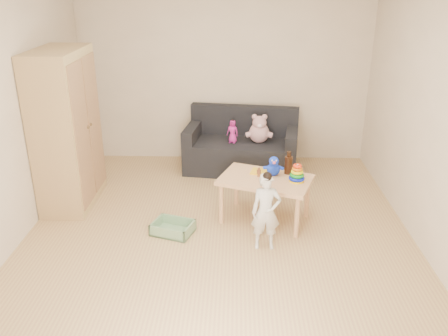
{
  "coord_description": "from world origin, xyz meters",
  "views": [
    {
      "loc": [
        0.17,
        -4.29,
        2.53
      ],
      "look_at": [
        0.05,
        0.25,
        0.65
      ],
      "focal_mm": 38.0,
      "sensor_mm": 36.0,
      "label": 1
    }
  ],
  "objects_px": {
    "wardrobe": "(66,130)",
    "play_table": "(265,199)",
    "sofa": "(241,155)",
    "toddler": "(266,213)"
  },
  "relations": [
    {
      "from": "wardrobe",
      "to": "play_table",
      "type": "distance_m",
      "value": 2.36
    },
    {
      "from": "wardrobe",
      "to": "play_table",
      "type": "height_order",
      "value": "wardrobe"
    },
    {
      "from": "wardrobe",
      "to": "sofa",
      "type": "height_order",
      "value": "wardrobe"
    },
    {
      "from": "wardrobe",
      "to": "toddler",
      "type": "bearing_deg",
      "value": -23.72
    },
    {
      "from": "sofa",
      "to": "play_table",
      "type": "distance_m",
      "value": 1.45
    },
    {
      "from": "play_table",
      "to": "toddler",
      "type": "distance_m",
      "value": 0.58
    },
    {
      "from": "wardrobe",
      "to": "sofa",
      "type": "distance_m",
      "value": 2.33
    },
    {
      "from": "wardrobe",
      "to": "play_table",
      "type": "relative_size",
      "value": 1.88
    },
    {
      "from": "play_table",
      "to": "toddler",
      "type": "relative_size",
      "value": 1.24
    },
    {
      "from": "wardrobe",
      "to": "sofa",
      "type": "bearing_deg",
      "value": 27.1
    }
  ]
}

